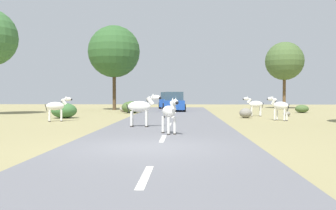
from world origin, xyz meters
TOP-DOWN VIEW (x-y plane):
  - ground_plane at (0.00, 0.00)m, footprint 90.00×90.00m
  - road at (0.40, 0.00)m, footprint 6.00×64.00m
  - lane_markings at (0.40, -1.00)m, footprint 0.16×56.00m
  - zebra_0 at (0.57, 3.53)m, footprint 0.82×1.44m
  - zebra_1 at (6.93, 11.71)m, footprint 1.21×1.30m
  - zebra_2 at (-6.32, 10.48)m, footprint 1.47×0.89m
  - zebra_3 at (-0.90, 6.65)m, footprint 1.69×0.47m
  - zebra_4 at (6.25, 16.00)m, footprint 1.52×0.42m
  - car_0 at (-0.40, 29.18)m, footprint 2.18×4.42m
  - car_1 at (0.21, 22.78)m, footprint 2.21×4.43m
  - tree_2 at (12.04, 29.86)m, footprint 4.13×4.13m
  - tree_3 at (-5.79, 25.74)m, footprint 5.14×5.14m
  - bush_0 at (-6.83, 13.37)m, footprint 1.69×1.52m
  - bush_1 at (-3.26, 19.97)m, footprint 1.65×1.48m
  - bush_2 at (11.16, 20.97)m, footprint 1.14×1.02m
  - rock_0 at (-7.62, 15.74)m, footprint 0.39×0.35m
  - rock_1 at (-4.18, 22.00)m, footprint 0.87×0.62m
  - rock_2 at (5.28, 14.04)m, footprint 0.83×0.82m
  - rock_3 at (8.54, 16.02)m, footprint 0.50×0.52m

SIDE VIEW (x-z plane):
  - ground_plane at x=0.00m, z-range 0.00..0.00m
  - road at x=0.40m, z-range 0.00..0.05m
  - lane_markings at x=0.40m, z-range 0.05..0.06m
  - rock_0 at x=-7.62m, z-range 0.00..0.23m
  - rock_3 at x=8.54m, z-range 0.00..0.36m
  - rock_1 at x=-4.18m, z-range 0.00..0.50m
  - rock_2 at x=5.28m, z-range 0.00..0.66m
  - bush_2 at x=11.16m, z-range 0.00..0.68m
  - bush_1 at x=-3.26m, z-range 0.00..0.99m
  - bush_0 at x=-6.83m, z-range 0.00..1.01m
  - car_0 at x=-0.40m, z-range -0.02..1.72m
  - car_1 at x=0.21m, z-range -0.02..1.72m
  - zebra_4 at x=6.25m, z-range 0.14..1.57m
  - zebra_2 at x=-6.32m, z-range 0.14..1.62m
  - zebra_1 at x=6.93m, z-range 0.14..1.63m
  - zebra_0 at x=0.57m, z-range 0.19..1.62m
  - zebra_3 at x=-0.90m, z-range 0.20..1.79m
  - tree_2 at x=12.04m, z-range 1.53..8.75m
  - tree_3 at x=-5.79m, z-range 1.61..9.98m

